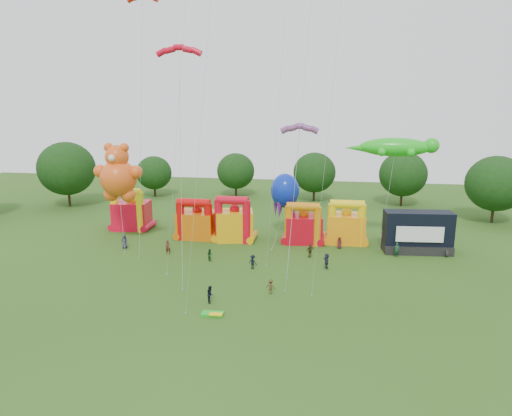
% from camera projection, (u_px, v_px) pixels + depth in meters
% --- Properties ---
extents(ground, '(160.00, 160.00, 0.00)m').
position_uv_depth(ground, '(193.00, 331.00, 38.64)').
color(ground, '#2A4E16').
rests_on(ground, ground).
extents(tree_ring, '(122.64, 124.73, 12.07)m').
position_uv_depth(tree_ring, '(180.00, 258.00, 38.02)').
color(tree_ring, '#352314').
rests_on(tree_ring, ground).
extents(bouncy_castle_0, '(5.60, 4.67, 6.62)m').
position_uv_depth(bouncy_castle_0, '(131.00, 213.00, 69.59)').
color(bouncy_castle_0, red).
rests_on(bouncy_castle_0, ground).
extents(bouncy_castle_1, '(5.37, 4.38, 6.00)m').
position_uv_depth(bouncy_castle_1, '(197.00, 222.00, 65.03)').
color(bouncy_castle_1, '#D2600B').
rests_on(bouncy_castle_1, ground).
extents(bouncy_castle_2, '(5.72, 4.95, 6.59)m').
position_uv_depth(bouncy_castle_2, '(234.00, 223.00, 63.77)').
color(bouncy_castle_2, '#E8A20C').
rests_on(bouncy_castle_2, ground).
extents(bouncy_castle_3, '(5.45, 4.60, 5.92)m').
position_uv_depth(bouncy_castle_3, '(303.00, 227.00, 62.86)').
color(bouncy_castle_3, red).
rests_on(bouncy_castle_3, ground).
extents(bouncy_castle_4, '(5.10, 4.11, 6.28)m').
position_uv_depth(bouncy_castle_4, '(346.00, 226.00, 62.74)').
color(bouncy_castle_4, orange).
rests_on(bouncy_castle_4, ground).
extents(stage_trailer, '(8.77, 3.92, 5.41)m').
position_uv_depth(stage_trailer, '(417.00, 232.00, 58.73)').
color(stage_trailer, black).
rests_on(stage_trailer, ground).
extents(teddy_bear_kite, '(6.78, 5.67, 13.94)m').
position_uv_depth(teddy_bear_kite, '(119.00, 185.00, 60.17)').
color(teddy_bear_kite, '#ED571A').
rests_on(teddy_bear_kite, ground).
extents(gecko_kite, '(11.92, 4.41, 14.67)m').
position_uv_depth(gecko_kite, '(392.00, 168.00, 59.39)').
color(gecko_kite, '#1FC61C').
rests_on(gecko_kite, ground).
extents(octopus_kite, '(4.11, 9.63, 9.20)m').
position_uv_depth(octopus_kite, '(283.00, 202.00, 64.87)').
color(octopus_kite, '#0B28B0').
rests_on(octopus_kite, ground).
extents(parafoil_kites, '(24.22, 16.12, 32.90)m').
position_uv_depth(parafoil_kites, '(182.00, 157.00, 50.77)').
color(parafoil_kites, red).
rests_on(parafoil_kites, ground).
extents(diamond_kites, '(18.96, 20.30, 42.40)m').
position_uv_depth(diamond_kites, '(256.00, 115.00, 47.10)').
color(diamond_kites, red).
rests_on(diamond_kites, ground).
extents(folded_kite_bundle, '(2.04, 1.17, 0.31)m').
position_uv_depth(folded_kite_bundle, '(213.00, 314.00, 41.45)').
color(folded_kite_bundle, green).
rests_on(folded_kite_bundle, ground).
extents(spectator_0, '(1.00, 0.74, 1.87)m').
position_uv_depth(spectator_0, '(125.00, 242.00, 60.51)').
color(spectator_0, '#27243C').
rests_on(spectator_0, ground).
extents(spectator_1, '(0.81, 0.78, 1.86)m').
position_uv_depth(spectator_1, '(168.00, 247.00, 58.10)').
color(spectator_1, '#4E1F16').
rests_on(spectator_1, ground).
extents(spectator_2, '(0.93, 0.92, 1.52)m').
position_uv_depth(spectator_2, '(210.00, 255.00, 55.78)').
color(spectator_2, '#17391B').
rests_on(spectator_2, ground).
extents(spectator_3, '(1.26, 1.04, 1.69)m').
position_uv_depth(spectator_3, '(253.00, 262.00, 52.98)').
color(spectator_3, black).
rests_on(spectator_3, ground).
extents(spectator_4, '(1.10, 0.99, 1.80)m').
position_uv_depth(spectator_4, '(310.00, 251.00, 56.91)').
color(spectator_4, '#3B3317').
rests_on(spectator_4, ground).
extents(spectator_5, '(0.85, 1.77, 1.83)m').
position_uv_depth(spectator_5, '(327.00, 261.00, 53.09)').
color(spectator_5, '#25243C').
rests_on(spectator_5, ground).
extents(spectator_6, '(0.90, 0.77, 1.57)m').
position_uv_depth(spectator_6, '(339.00, 243.00, 60.48)').
color(spectator_6, '#4C151E').
rests_on(spectator_6, ground).
extents(spectator_7, '(0.78, 0.62, 1.89)m').
position_uv_depth(spectator_7, '(397.00, 250.00, 57.02)').
color(spectator_7, '#193F28').
rests_on(spectator_7, ground).
extents(spectator_8, '(0.78, 0.93, 1.68)m').
position_uv_depth(spectator_8, '(210.00, 294.00, 44.02)').
color(spectator_8, black).
rests_on(spectator_8, ground).
extents(spectator_9, '(1.10, 0.76, 1.55)m').
position_uv_depth(spectator_9, '(271.00, 286.00, 46.07)').
color(spectator_9, '#43371B').
rests_on(spectator_9, ground).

